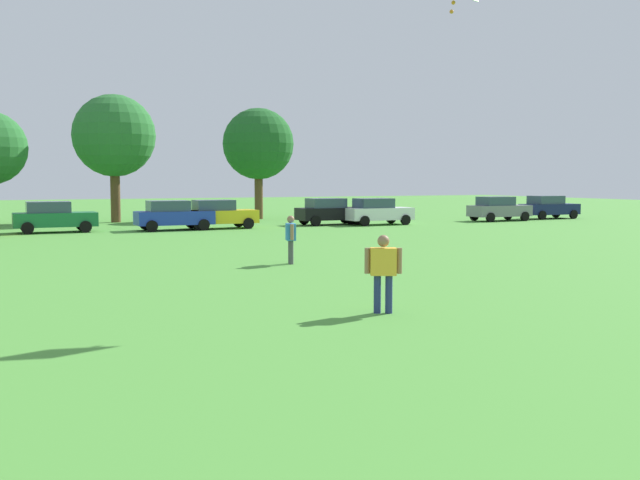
% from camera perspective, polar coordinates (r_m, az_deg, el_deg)
% --- Properties ---
extents(ground_plane, '(160.00, 160.00, 0.00)m').
position_cam_1_polar(ground_plane, '(29.81, -18.49, -1.04)').
color(ground_plane, '#4C9338').
extents(adult_bystander, '(0.74, 0.52, 1.70)m').
position_cam_1_polar(adult_bystander, '(15.78, 4.95, -2.10)').
color(adult_bystander, navy).
rests_on(adult_bystander, ground).
extents(bystander_near_trees, '(0.43, 0.76, 1.65)m').
position_cam_1_polar(bystander_near_trees, '(24.91, -2.30, 0.37)').
color(bystander_near_trees, '#4C4C51').
rests_on(bystander_near_trees, ground).
extents(parked_car_green_2, '(4.30, 2.02, 1.68)m').
position_cam_1_polar(parked_car_green_2, '(42.20, -20.06, 1.72)').
color(parked_car_green_2, '#196B38').
rests_on(parked_car_green_2, ground).
extents(parked_car_blue_3, '(4.30, 2.02, 1.68)m').
position_cam_1_polar(parked_car_blue_3, '(42.21, -11.41, 1.92)').
color(parked_car_blue_3, '#1E38AD').
rests_on(parked_car_blue_3, ground).
extents(parked_car_yellow_4, '(4.30, 2.02, 1.68)m').
position_cam_1_polar(parked_car_yellow_4, '(43.11, -7.95, 2.02)').
color(parked_car_yellow_4, yellow).
rests_on(parked_car_yellow_4, ground).
extents(parked_car_black_5, '(4.30, 2.02, 1.68)m').
position_cam_1_polar(parked_car_black_5, '(46.32, 0.75, 2.25)').
color(parked_car_black_5, black).
rests_on(parked_car_black_5, ground).
extents(parked_car_white_6, '(4.30, 2.02, 1.68)m').
position_cam_1_polar(parked_car_white_6, '(46.41, 4.47, 2.25)').
color(parked_car_white_6, white).
rests_on(parked_car_white_6, ground).
extents(parked_car_gray_7, '(4.30, 2.02, 1.68)m').
position_cam_1_polar(parked_car_gray_7, '(52.12, 13.75, 2.40)').
color(parked_car_gray_7, slate).
rests_on(parked_car_gray_7, ground).
extents(parked_car_navy_8, '(4.30, 2.02, 1.68)m').
position_cam_1_polar(parked_car_navy_8, '(56.03, 17.39, 2.47)').
color(parked_car_navy_8, '#141E4C').
rests_on(parked_car_navy_8, ground).
extents(tree_right, '(5.46, 5.46, 8.50)m').
position_cam_1_polar(tree_right, '(50.90, -15.77, 7.80)').
color(tree_right, brown).
rests_on(tree_right, ground).
extents(tree_far_right, '(5.13, 5.13, 7.99)m').
position_cam_1_polar(tree_far_right, '(53.28, -4.83, 7.45)').
color(tree_far_right, brown).
rests_on(tree_far_right, ground).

